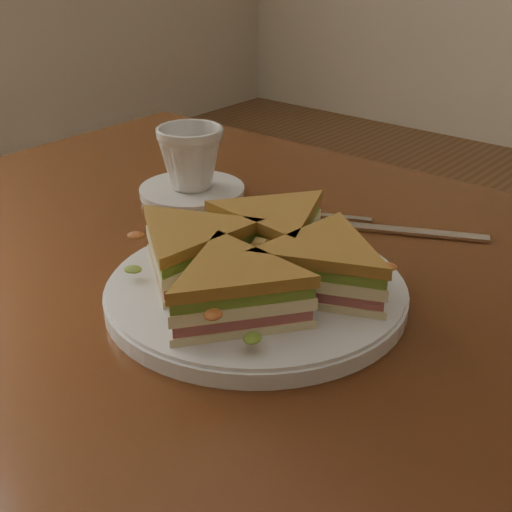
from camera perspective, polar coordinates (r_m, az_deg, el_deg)
The scene contains 8 objects.
table at distance 0.83m, azimuth 1.86°, elevation -7.49°, with size 1.20×0.80×0.75m.
plate at distance 0.73m, azimuth -0.00°, elevation -2.97°, with size 0.31×0.31×0.02m, color silver.
sandwich_wedges at distance 0.71m, azimuth -0.00°, elevation -0.36°, with size 0.33×0.33×0.06m.
crisps_mound at distance 0.71m, azimuth -0.00°, elevation -0.65°, with size 0.09×0.09×0.05m, color #B66017, non-canonical shape.
spoon at distance 0.94m, azimuth 0.93°, elevation 3.79°, with size 0.17×0.09×0.01m.
knife at distance 0.90m, azimuth 10.93°, elevation 2.01°, with size 0.20×0.11×0.00m.
saucer at distance 1.00m, azimuth -5.14°, elevation 5.24°, with size 0.15×0.15×0.01m, color silver.
coffee_cup at distance 0.99m, azimuth -5.25°, elevation 7.83°, with size 0.09×0.09×0.09m, color silver.
Camera 1 is at (0.42, -0.55, 1.11)m, focal length 50.00 mm.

